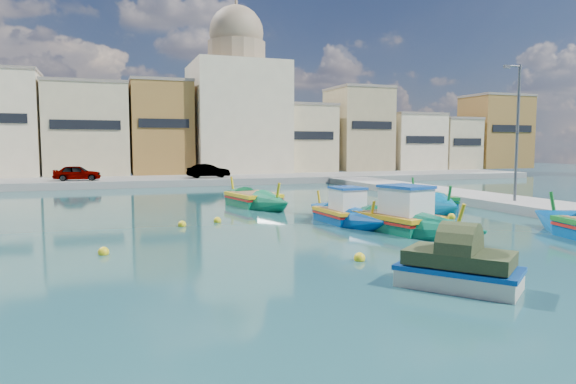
{
  "coord_description": "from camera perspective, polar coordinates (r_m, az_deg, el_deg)",
  "views": [
    {
      "loc": [
        -4.06,
        -16.68,
        3.59
      ],
      "look_at": [
        4.0,
        6.0,
        1.4
      ],
      "focal_mm": 32.0,
      "sensor_mm": 36.0,
      "label": 1
    }
  ],
  "objects": [
    {
      "name": "ground",
      "position": [
        17.53,
        -5.8,
        -6.65
      ],
      "size": [
        160.0,
        160.0,
        0.0
      ],
      "primitive_type": "plane",
      "color": "#164244",
      "rests_on": "ground"
    },
    {
      "name": "north_quay",
      "position": [
        48.96,
        -14.77,
        1.18
      ],
      "size": [
        80.0,
        8.0,
        0.6
      ],
      "primitive_type": "cube",
      "color": "gray",
      "rests_on": "ground"
    },
    {
      "name": "north_townhouses",
      "position": [
        57.08,
        -8.78,
        6.56
      ],
      "size": [
        83.2,
        7.87,
        10.19
      ],
      "color": "#CBB98C",
      "rests_on": "ground"
    },
    {
      "name": "church_block",
      "position": [
        58.59,
        -5.7,
        9.9
      ],
      "size": [
        10.0,
        10.0,
        19.1
      ],
      "color": "beige",
      "rests_on": "ground"
    },
    {
      "name": "quay_street_lamp",
      "position": [
        31.26,
        24.05,
        6.12
      ],
      "size": [
        1.18,
        0.16,
        8.0
      ],
      "color": "#595B60",
      "rests_on": "ground"
    },
    {
      "name": "parked_cars",
      "position": [
        47.4,
        -24.32,
        1.88
      ],
      "size": [
        29.41,
        2.02,
        1.3
      ],
      "color": "#4C1919",
      "rests_on": "north_quay"
    },
    {
      "name": "luzzu_turquoise_cabin",
      "position": [
        22.26,
        12.02,
        -3.25
      ],
      "size": [
        4.01,
        9.57,
        3.0
      ],
      "color": "#0A714E",
      "rests_on": "ground"
    },
    {
      "name": "luzzu_blue_cabin",
      "position": [
        24.2,
        6.17,
        -2.61
      ],
      "size": [
        2.12,
        7.36,
        2.58
      ],
      "color": "#00489F",
      "rests_on": "ground"
    },
    {
      "name": "luzzu_cyan_mid",
      "position": [
        30.72,
        15.4,
        -1.16
      ],
      "size": [
        4.76,
        9.38,
        2.71
      ],
      "color": "#00689C",
      "rests_on": "ground"
    },
    {
      "name": "luzzu_green",
      "position": [
        30.57,
        -3.88,
        -1.0
      ],
      "size": [
        3.71,
        8.89,
        2.72
      ],
      "color": "#0B7346",
      "rests_on": "ground"
    },
    {
      "name": "tender_near",
      "position": [
        13.79,
        18.45,
        -8.24
      ],
      "size": [
        3.1,
        3.32,
        1.46
      ],
      "color": "beige",
      "rests_on": "ground"
    },
    {
      "name": "mooring_buoys",
      "position": [
        23.59,
        -6.69,
        -3.39
      ],
      "size": [
        21.55,
        19.63,
        0.36
      ],
      "color": "yellow",
      "rests_on": "ground"
    }
  ]
}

